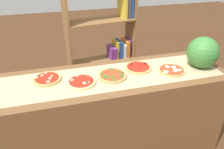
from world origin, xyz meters
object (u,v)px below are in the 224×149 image
object	(u,v)px
pizza_mushroom_0	(47,79)
pizza_spinach_2	(112,76)
pizza_mushroom_1	(81,82)
bookshelf	(109,47)
watermelon	(203,52)
pizza_pepperoni_3	(138,67)
pizza_mozzarella_4	(172,70)

from	to	relation	value
pizza_mushroom_0	pizza_spinach_2	bearing A→B (deg)	-9.74
pizza_mushroom_1	bookshelf	distance (m)	1.19
pizza_mushroom_1	watermelon	xyz separation A→B (m)	(1.11, 0.01, 0.13)
pizza_mushroom_0	pizza_mushroom_1	size ratio (longest dim) A/B	0.99
pizza_mushroom_0	pizza_spinach_2	distance (m)	0.55
pizza_pepperoni_3	pizza_spinach_2	bearing A→B (deg)	-161.52
bookshelf	pizza_mushroom_1	bearing A→B (deg)	-115.58
pizza_mushroom_1	bookshelf	xyz separation A→B (m)	(0.51, 1.07, -0.17)
pizza_mozzarella_4	watermelon	distance (m)	0.33
pizza_spinach_2	pizza_mozzarella_4	xyz separation A→B (m)	(0.54, -0.04, -0.00)
pizza_mushroom_1	watermelon	distance (m)	1.12
pizza_spinach_2	bookshelf	bearing A→B (deg)	76.89
pizza_mushroom_1	pizza_pepperoni_3	bearing A→B (deg)	12.65
pizza_mushroom_1	pizza_pepperoni_3	world-z (taller)	pizza_mushroom_1
pizza_spinach_2	watermelon	world-z (taller)	watermelon
pizza_mozzarella_4	bookshelf	size ratio (longest dim) A/B	0.14
pizza_mushroom_0	watermelon	world-z (taller)	watermelon
pizza_pepperoni_3	pizza_mushroom_0	bearing A→B (deg)	179.83
watermelon	bookshelf	xyz separation A→B (m)	(-0.60, 1.06, -0.30)
pizza_mozzarella_4	pizza_mushroom_1	bearing A→B (deg)	179.34
pizza_pepperoni_3	pizza_mushroom_1	bearing A→B (deg)	-167.35
pizza_mushroom_1	pizza_spinach_2	xyz separation A→B (m)	(0.27, 0.03, 0.00)
watermelon	bookshelf	distance (m)	1.25
pizza_mushroom_0	pizza_mozzarella_4	xyz separation A→B (m)	(1.08, -0.13, -0.00)
pizza_mozzarella_4	bookshelf	world-z (taller)	bookshelf
pizza_spinach_2	watermelon	distance (m)	0.85
pizza_mushroom_1	watermelon	bearing A→B (deg)	0.54
pizza_mushroom_0	bookshelf	distance (m)	1.24
pizza_mozzarella_4	pizza_pepperoni_3	bearing A→B (deg)	154.15
pizza_mushroom_0	pizza_mushroom_1	world-z (taller)	same
pizza_pepperoni_3	bookshelf	bearing A→B (deg)	91.71
pizza_mushroom_1	bookshelf	bearing A→B (deg)	64.42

